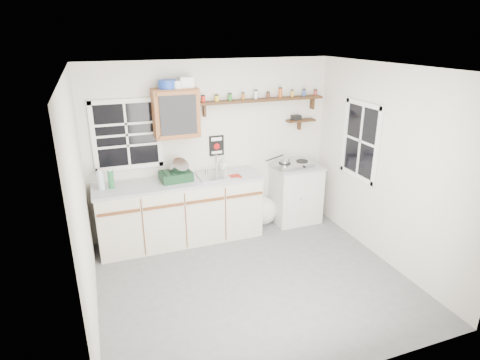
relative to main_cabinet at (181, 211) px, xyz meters
name	(u,v)px	position (x,y,z in m)	size (l,w,h in m)	color
room	(254,184)	(0.58, -1.30, 0.79)	(3.64, 3.24, 2.54)	#555557
main_cabinet	(181,211)	(0.00, 0.00, 0.00)	(2.31, 0.63, 0.92)	#BFB79E
right_cabinet	(295,193)	(1.83, 0.03, -0.01)	(0.73, 0.57, 0.91)	#B6B6AF
sink	(216,175)	(0.54, 0.01, 0.47)	(0.52, 0.44, 0.29)	#ADAEB2
upper_cabinet	(176,113)	(0.03, 0.14, 1.36)	(0.60, 0.32, 0.65)	brown
upper_cabinet_clutter	(175,84)	(0.04, 0.14, 1.75)	(0.46, 0.24, 0.14)	#193CA6
spice_shelf	(262,99)	(1.31, 0.21, 1.47)	(1.91, 0.18, 0.35)	black
secondary_shelf	(299,120)	(1.94, 0.22, 1.12)	(0.45, 0.16, 0.24)	black
warning_sign	(217,146)	(0.63, 0.29, 0.82)	(0.22, 0.02, 0.30)	black
window_back	(127,135)	(-0.62, 0.29, 1.09)	(0.93, 0.03, 0.98)	black
window_right	(361,141)	(2.37, -0.75, 0.99)	(0.03, 0.78, 1.08)	black
water_bottles	(105,180)	(-0.96, 0.02, 0.59)	(0.21, 0.09, 0.28)	silver
dish_rack	(177,173)	(-0.02, 0.02, 0.56)	(0.44, 0.34, 0.31)	black
soap_bottle	(223,164)	(0.71, 0.21, 0.55)	(0.08, 0.08, 0.18)	white
rag	(235,176)	(0.76, -0.15, 0.47)	(0.16, 0.13, 0.02)	maroon
hotplate	(293,164)	(1.76, 0.01, 0.49)	(0.62, 0.38, 0.09)	#ADAEB2
saucepan	(284,160)	(1.61, 0.01, 0.57)	(0.32, 0.23, 0.15)	#ADAEB2
trash_bag	(263,211)	(1.32, 0.10, -0.25)	(0.43, 0.39, 0.49)	silver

